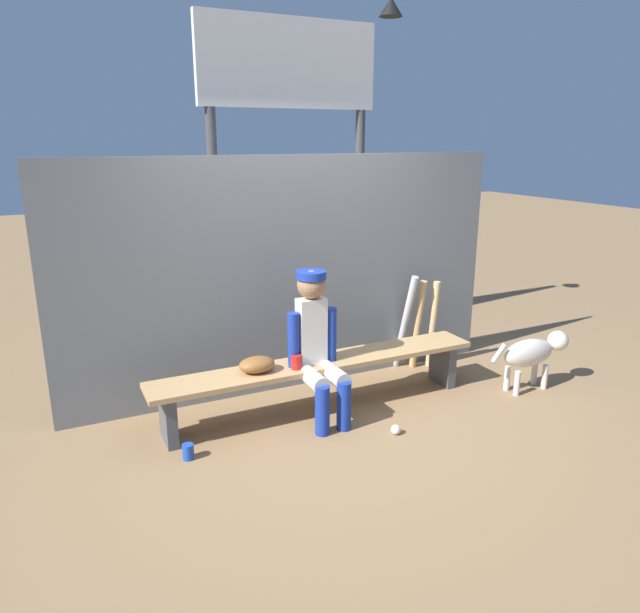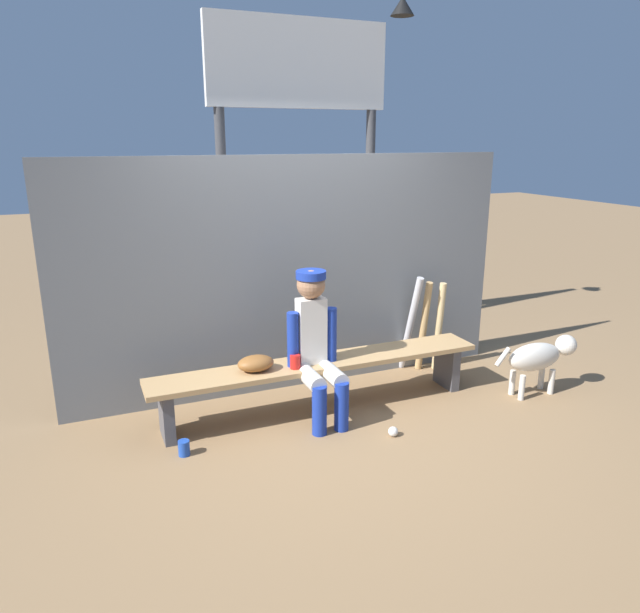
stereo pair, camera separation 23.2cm
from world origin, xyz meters
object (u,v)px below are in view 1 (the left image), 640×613
object	(u,v)px
baseball	(396,430)
bat_aluminum_silver	(405,322)
player_seated	(317,342)
bat_wood_natural	(433,325)
dugout_bench	(320,371)
bat_wood_tan	(418,325)
cup_on_ground	(188,452)
dog	(533,352)
cup_on_bench	(296,362)
baseball_glove	(257,365)
scoreboard	(295,106)

from	to	relation	value
baseball	bat_aluminum_silver	bearing A→B (deg)	54.02
player_seated	bat_wood_natural	size ratio (longest dim) A/B	1.37
dugout_bench	bat_wood_tan	bearing A→B (deg)	18.10
cup_on_ground	dog	bearing A→B (deg)	-2.52
player_seated	cup_on_bench	size ratio (longest dim) A/B	10.58
dugout_bench	baseball_glove	world-z (taller)	baseball_glove
baseball	cup_on_bench	distance (m)	0.90
cup_on_ground	baseball_glove	bearing A→B (deg)	25.57
bat_wood_tan	scoreboard	distance (m)	2.46
baseball_glove	bat_wood_tan	xyz separation A→B (m)	(1.75, 0.40, -0.05)
player_seated	dog	size ratio (longest dim) A/B	1.38
scoreboard	dog	world-z (taller)	scoreboard
player_seated	bat_wood_tan	bearing A→B (deg)	21.27
dugout_bench	dog	bearing A→B (deg)	-13.07
bat_wood_tan	cup_on_bench	xyz separation A→B (m)	(-1.45, -0.47, 0.04)
cup_on_ground	bat_aluminum_silver	bearing A→B (deg)	18.04
cup_on_bench	scoreboard	distance (m)	2.74
cup_on_bench	cup_on_ground	bearing A→B (deg)	-166.12
cup_on_bench	dog	distance (m)	2.12
bat_wood_natural	cup_on_bench	size ratio (longest dim) A/B	7.73
dugout_bench	player_seated	distance (m)	0.32
bat_wood_tan	cup_on_ground	xyz separation A→B (m)	(-2.37, -0.69, -0.38)
baseball_glove	baseball	world-z (taller)	baseball_glove
bat_wood_tan	bat_wood_natural	bearing A→B (deg)	-12.59
bat_wood_natural	cup_on_bench	world-z (taller)	bat_wood_natural
dugout_bench	bat_wood_natural	world-z (taller)	bat_wood_natural
baseball_glove	baseball	size ratio (longest dim) A/B	3.78
bat_wood_tan	baseball	xyz separation A→B (m)	(-0.89, -1.02, -0.40)
dugout_bench	dog	xyz separation A→B (m)	(1.85, -0.43, -0.00)
dugout_bench	cup_on_ground	xyz separation A→B (m)	(-1.15, -0.30, -0.28)
dugout_bench	player_seated	xyz separation A→B (m)	(-0.07, -0.10, 0.29)
player_seated	baseball_glove	bearing A→B (deg)	167.02
bat_wood_natural	dog	world-z (taller)	bat_wood_natural
bat_aluminum_silver	bat_wood_natural	distance (m)	0.28
bat_wood_natural	cup_on_ground	world-z (taller)	bat_wood_natural
baseball_glove	cup_on_ground	world-z (taller)	baseball_glove
baseball	cup_on_bench	size ratio (longest dim) A/B	0.67
dugout_bench	cup_on_bench	xyz separation A→B (m)	(-0.24, -0.07, 0.14)
scoreboard	bat_wood_natural	bearing A→B (deg)	-58.28
cup_on_bench	player_seated	bearing A→B (deg)	-11.76
bat_aluminum_silver	baseball	world-z (taller)	bat_aluminum_silver
bat_aluminum_silver	bat_wood_tan	xyz separation A→B (m)	(0.12, -0.04, -0.03)
bat_wood_tan	dog	size ratio (longest dim) A/B	1.03
bat_aluminum_silver	baseball	bearing A→B (deg)	-125.98
player_seated	baseball	xyz separation A→B (m)	(0.40, -0.52, -0.59)
baseball	cup_on_bench	world-z (taller)	cup_on_bench
dugout_bench	player_seated	bearing A→B (deg)	-125.36
baseball_glove	dog	bearing A→B (deg)	-10.23
bat_wood_natural	dog	distance (m)	0.94
cup_on_bench	scoreboard	bearing A→B (deg)	65.97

